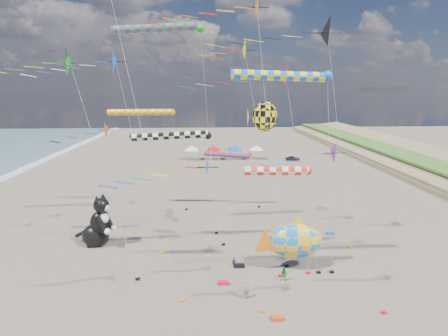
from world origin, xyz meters
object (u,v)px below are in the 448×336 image
cat_inflatable (97,220)px  fish_inflatable (295,241)px  child_green (284,274)px  person_adult (246,290)px  parked_car (293,158)px  child_blue (234,262)px

cat_inflatable → fish_inflatable: cat_inflatable is taller
child_green → cat_inflatable: bearing=-179.2°
person_adult → fish_inflatable: bearing=9.4°
person_adult → child_green: bearing=0.6°
fish_inflatable → parked_car: fish_inflatable is taller
cat_inflatable → child_blue: 14.95m
cat_inflatable → parked_car: size_ratio=1.76×
child_green → child_blue: child_green is taller
cat_inflatable → child_green: 19.66m
fish_inflatable → child_green: 3.23m
child_blue → parked_car: 51.56m
cat_inflatable → fish_inflatable: size_ratio=0.86×
cat_inflatable → child_green: bearing=-1.5°
child_green → child_blue: size_ratio=1.34×
cat_inflatable → child_green: cat_inflatable is taller
parked_car → child_blue: bearing=154.0°
child_green → parked_car: (13.58, 51.10, -0.08)m
fish_inflatable → person_adult: fish_inflatable is taller
child_blue → parked_car: (17.64, 48.45, 0.08)m
cat_inflatable → child_blue: bearing=1.4°
child_green → parked_car: bearing=100.4°
child_green → child_blue: 4.85m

